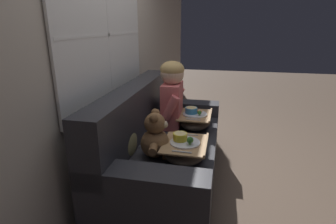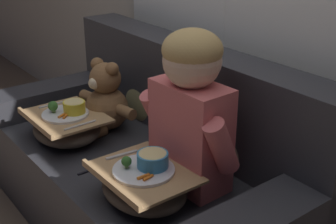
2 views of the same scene
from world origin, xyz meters
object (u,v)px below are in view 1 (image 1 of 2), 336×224
(lap_tray_child, at_px, (195,120))
(lap_tray_teddy, at_px, (185,150))
(couch, at_px, (161,151))
(child_figure, at_px, (172,91))
(throw_pillow_behind_teddy, at_px, (128,136))
(teddy_bear, at_px, (156,138))
(throw_pillow_behind_child, at_px, (151,110))

(lap_tray_child, bearing_deg, lap_tray_teddy, -179.95)
(couch, height_order, lap_tray_child, couch)
(couch, xyz_separation_m, child_figure, (0.35, -0.03, 0.50))
(child_figure, xyz_separation_m, lap_tray_child, (0.00, -0.24, -0.29))
(throw_pillow_behind_teddy, xyz_separation_m, teddy_bear, (0.00, -0.24, 0.01))
(throw_pillow_behind_teddy, relative_size, lap_tray_child, 0.82)
(lap_tray_teddy, bearing_deg, teddy_bear, 89.94)
(couch, distance_m, lap_tray_teddy, 0.49)
(throw_pillow_behind_teddy, distance_m, teddy_bear, 0.24)
(throw_pillow_behind_child, height_order, teddy_bear, teddy_bear)
(throw_pillow_behind_teddy, distance_m, lap_tray_child, 0.84)
(child_figure, bearing_deg, teddy_bear, -179.67)
(throw_pillow_behind_teddy, bearing_deg, couch, -29.67)
(throw_pillow_behind_teddy, bearing_deg, teddy_bear, -89.80)
(throw_pillow_behind_child, distance_m, teddy_bear, 0.73)
(throw_pillow_behind_child, distance_m, lap_tray_child, 0.48)
(lap_tray_teddy, bearing_deg, lap_tray_child, 0.05)
(lap_tray_child, bearing_deg, throw_pillow_behind_child, 90.01)
(couch, distance_m, lap_tray_child, 0.49)
(lap_tray_child, height_order, lap_tray_teddy, same)
(throw_pillow_behind_child, xyz_separation_m, lap_tray_child, (0.00, -0.47, -0.07))
(throw_pillow_behind_teddy, relative_size, lap_tray_teddy, 0.83)
(throw_pillow_behind_child, bearing_deg, couch, -150.33)
(throw_pillow_behind_child, bearing_deg, teddy_bear, -161.26)
(couch, relative_size, teddy_bear, 4.39)
(throw_pillow_behind_child, xyz_separation_m, lap_tray_teddy, (-0.70, -0.47, -0.07))
(lap_tray_child, bearing_deg, teddy_bear, 161.41)
(throw_pillow_behind_child, bearing_deg, lap_tray_child, -89.99)
(throw_pillow_behind_child, xyz_separation_m, throw_pillow_behind_teddy, (-0.70, 0.00, 0.00))
(throw_pillow_behind_child, distance_m, child_figure, 0.32)
(couch, bearing_deg, throw_pillow_behind_child, 29.67)
(couch, xyz_separation_m, lap_tray_child, (0.35, -0.27, 0.21))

